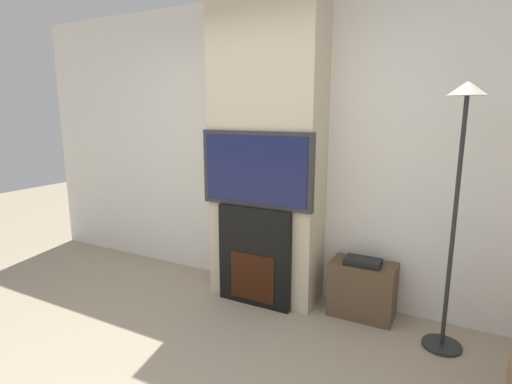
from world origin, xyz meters
The scene contains 6 objects.
wall_back centered at (0.00, 2.03, 1.35)m, with size 6.00×0.06×2.70m.
chimney_breast centered at (0.00, 1.80, 1.35)m, with size 0.99×0.40×2.70m.
fireplace centered at (0.00, 1.60, 0.44)m, with size 0.68×0.15×0.88m.
television centered at (0.00, 1.59, 1.21)m, with size 1.02×0.07×0.64m.
floor_lamp centered at (1.52, 1.62, 1.38)m, with size 0.27×0.27×1.89m.
media_stand centered at (0.89, 1.82, 0.24)m, with size 0.53×0.31×0.51m.
Camera 1 is at (1.56, -1.33, 1.69)m, focal length 28.00 mm.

